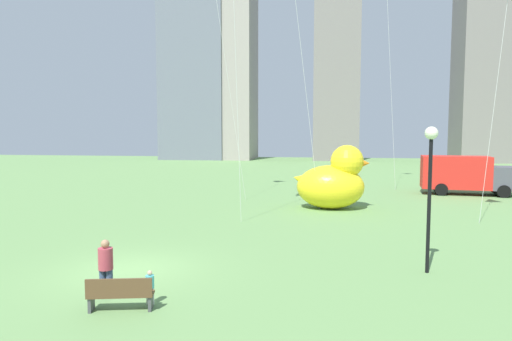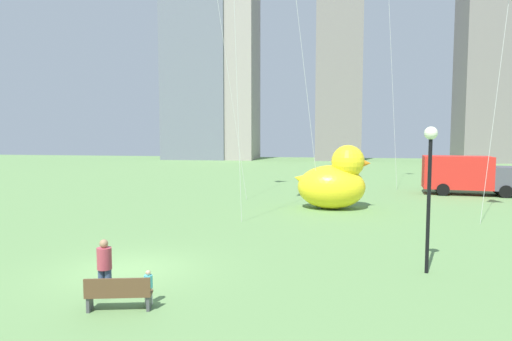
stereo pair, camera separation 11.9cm
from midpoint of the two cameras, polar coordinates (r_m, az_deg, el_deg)
ground_plane at (r=16.04m, az=-15.44°, el=-12.03°), size 140.00×140.00×0.00m
park_bench at (r=12.52m, az=-16.72°, el=-14.62°), size 1.73×0.81×0.90m
person_adult at (r=13.48m, az=-18.36°, el=-11.33°), size 0.40×0.40×1.65m
person_child at (r=12.78m, az=-13.18°, el=-13.97°), size 0.23×0.23×0.93m
giant_inflatable_duck at (r=27.57m, az=9.96°, el=-1.41°), size 4.66×2.99×3.86m
lamppost at (r=15.58m, az=21.32°, el=0.40°), size 0.42×0.42×4.79m
box_truck at (r=36.81m, az=25.24°, el=-0.54°), size 6.78×3.04×2.85m
city_skyline at (r=77.71m, az=5.46°, el=13.21°), size 59.04×11.20×36.24m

